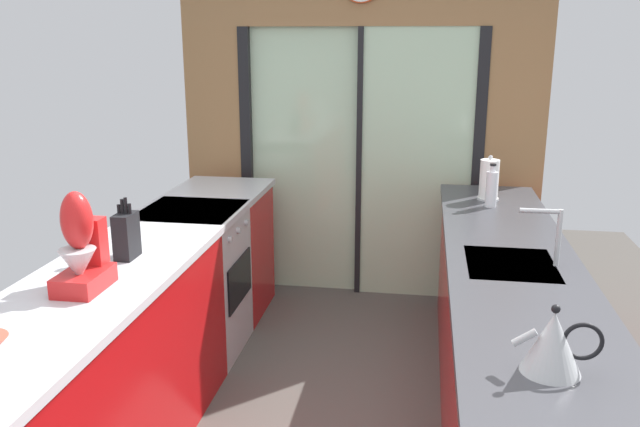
% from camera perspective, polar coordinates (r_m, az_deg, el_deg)
% --- Properties ---
extents(ground_plane, '(5.04, 7.60, 0.02)m').
position_cam_1_polar(ground_plane, '(3.62, 0.17, -17.31)').
color(ground_plane, '#4C4742').
extents(back_wall_unit, '(2.64, 0.12, 2.70)m').
position_cam_1_polar(back_wall_unit, '(4.86, 3.53, 10.29)').
color(back_wall_unit, olive).
rests_on(back_wall_unit, ground_plane).
extents(left_counter_run, '(0.62, 3.80, 0.92)m').
position_cam_1_polar(left_counter_run, '(3.25, -17.64, -12.47)').
color(left_counter_run, '#AD0C0F').
rests_on(left_counter_run, ground_plane).
extents(right_counter_run, '(0.62, 3.80, 0.92)m').
position_cam_1_polar(right_counter_run, '(3.12, 16.48, -13.62)').
color(right_counter_run, '#AD0C0F').
rests_on(right_counter_run, ground_plane).
extents(sink_faucet, '(0.19, 0.02, 0.27)m').
position_cam_1_polar(sink_faucet, '(3.14, 19.46, -1.21)').
color(sink_faucet, '#B7BABC').
rests_on(sink_faucet, right_counter_run).
extents(oven_range, '(0.60, 0.60, 0.92)m').
position_cam_1_polar(oven_range, '(4.19, -10.84, -5.79)').
color(oven_range, '#B7BABC').
rests_on(oven_range, ground_plane).
extents(knife_block, '(0.08, 0.14, 0.29)m').
position_cam_1_polar(knife_block, '(3.21, -16.45, -1.80)').
color(knife_block, black).
rests_on(knife_block, left_counter_run).
extents(stand_mixer, '(0.17, 0.27, 0.42)m').
position_cam_1_polar(stand_mixer, '(2.85, -19.97, -3.18)').
color(stand_mixer, red).
rests_on(stand_mixer, left_counter_run).
extents(kettle, '(0.28, 0.19, 0.23)m').
position_cam_1_polar(kettle, '(2.19, 19.57, -10.48)').
color(kettle, '#B7BABC').
rests_on(kettle, right_counter_run).
extents(soap_bottle, '(0.07, 0.07, 0.27)m').
position_cam_1_polar(soap_bottle, '(4.15, 14.65, 2.13)').
color(soap_bottle, silver).
rests_on(soap_bottle, right_counter_run).
extents(paper_towel_roll, '(0.14, 0.14, 0.29)m').
position_cam_1_polar(paper_towel_roll, '(4.32, 14.45, 2.83)').
color(paper_towel_roll, '#B7BABC').
rests_on(paper_towel_roll, right_counter_run).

